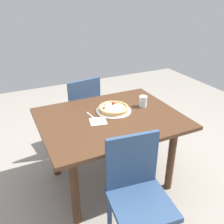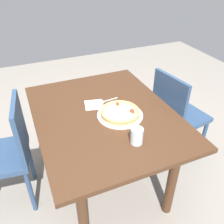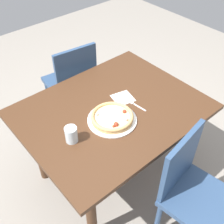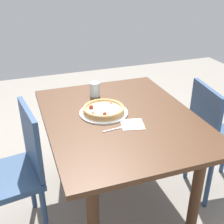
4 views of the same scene
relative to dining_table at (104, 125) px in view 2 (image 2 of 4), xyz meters
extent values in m
plane|color=gray|center=(0.00, 0.00, -0.62)|extent=(6.00, 6.00, 0.00)
cube|color=#472B19|center=(0.00, 0.00, 0.09)|extent=(1.25, 0.98, 0.03)
cylinder|color=#472B19|center=(-0.47, -0.33, -0.27)|extent=(0.07, 0.07, 0.70)
cylinder|color=#472B19|center=(0.47, -0.33, -0.27)|extent=(0.07, 0.07, 0.70)
cylinder|color=#472B19|center=(-0.47, 0.33, -0.27)|extent=(0.07, 0.07, 0.70)
cylinder|color=#472B19|center=(0.47, 0.33, -0.27)|extent=(0.07, 0.07, 0.70)
cylinder|color=navy|center=(0.25, -0.92, -0.40)|extent=(0.04, 0.04, 0.44)
cylinder|color=navy|center=(-0.09, -0.96, -0.40)|extent=(0.04, 0.04, 0.44)
cylinder|color=navy|center=(0.20, -0.58, -0.40)|extent=(0.04, 0.04, 0.44)
cylinder|color=navy|center=(-0.14, -0.63, -0.40)|extent=(0.04, 0.04, 0.44)
cube|color=navy|center=(0.06, -0.77, -0.16)|extent=(0.45, 0.45, 0.04)
cube|color=navy|center=(0.03, -0.59, 0.07)|extent=(0.38, 0.08, 0.42)
cylinder|color=navy|center=(-0.06, 0.62, -0.40)|extent=(0.04, 0.04, 0.44)
cylinder|color=navy|center=(0.28, 0.58, -0.40)|extent=(0.04, 0.04, 0.44)
cube|color=navy|center=(0.13, 0.77, -0.16)|extent=(0.45, 0.45, 0.04)
cube|color=navy|center=(0.11, 0.59, 0.07)|extent=(0.38, 0.08, 0.42)
cylinder|color=white|center=(-0.08, -0.09, 0.11)|extent=(0.33, 0.33, 0.01)
cylinder|color=tan|center=(-0.08, -0.09, 0.13)|extent=(0.28, 0.28, 0.02)
cylinder|color=beige|center=(-0.08, -0.09, 0.14)|extent=(0.24, 0.24, 0.01)
torus|color=tan|center=(-0.08, -0.09, 0.15)|extent=(0.28, 0.28, 0.02)
sphere|color=maroon|center=(0.01, -0.11, 0.15)|extent=(0.03, 0.03, 0.03)
sphere|color=#E58C7F|center=(-0.14, -0.02, 0.15)|extent=(0.02, 0.02, 0.02)
sphere|color=#E58C7F|center=(-0.03, -0.18, 0.15)|extent=(0.02, 0.02, 0.02)
sphere|color=maroon|center=(-0.13, -0.17, 0.15)|extent=(0.02, 0.02, 0.02)
sphere|color=maroon|center=(-0.11, -0.17, 0.15)|extent=(0.03, 0.03, 0.03)
cube|color=silver|center=(0.15, -0.12, 0.11)|extent=(0.02, 0.11, 0.00)
cube|color=silver|center=(0.14, -0.04, 0.11)|extent=(0.03, 0.05, 0.00)
cylinder|color=silver|center=(-0.38, -0.07, 0.16)|extent=(0.08, 0.08, 0.11)
cube|color=white|center=(0.13, 0.03, 0.11)|extent=(0.17, 0.17, 0.00)
camera|label=1|loc=(0.83, 1.78, 1.13)|focal=39.70mm
camera|label=2|loc=(-1.36, 0.51, 1.10)|focal=38.52mm
camera|label=3|loc=(-0.94, -1.09, 1.40)|focal=44.58mm
camera|label=4|loc=(1.60, -0.62, 1.02)|focal=46.84mm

